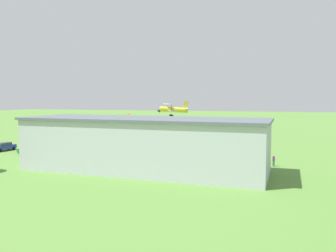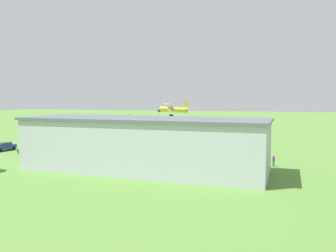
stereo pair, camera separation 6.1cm
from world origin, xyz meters
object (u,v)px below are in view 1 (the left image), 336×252
(person_at_fence_line, at_px, (274,161))
(car_green, at_px, (30,149))
(person_by_parked_cars, at_px, (89,146))
(hangar, at_px, (144,144))
(car_red, at_px, (71,148))
(biplane, at_px, (173,109))
(car_blue, at_px, (4,146))
(person_watching_takeoff, at_px, (62,151))
(person_crossing_taxiway, at_px, (258,155))
(windsock, at_px, (128,115))

(person_at_fence_line, bearing_deg, car_green, -0.64)
(person_by_parked_cars, bearing_deg, hangar, 138.50)
(car_red, bearing_deg, biplane, -132.42)
(car_blue, bearing_deg, person_at_fence_line, 178.50)
(car_red, bearing_deg, hangar, 148.74)
(hangar, distance_m, car_red, 22.76)
(person_watching_takeoff, distance_m, person_at_fence_line, 37.07)
(car_green, height_order, person_watching_takeoff, person_watching_takeoff)
(hangar, height_order, biplane, biplane)
(car_blue, height_order, person_at_fence_line, person_at_fence_line)
(person_crossing_taxiway, relative_size, windsock, 0.27)
(biplane, relative_size, person_crossing_taxiway, 4.71)
(hangar, bearing_deg, windsock, -64.59)
(car_red, height_order, person_at_fence_line, person_at_fence_line)
(biplane, height_order, windsock, biplane)
(windsock, bearing_deg, biplane, 135.02)
(hangar, xyz_separation_m, windsock, (22.67, -47.72, 1.62))
(biplane, xyz_separation_m, car_red, (15.59, 17.06, -7.15))
(windsock, bearing_deg, person_crossing_taxiway, 138.25)
(hangar, distance_m, biplane, 29.30)
(biplane, distance_m, windsock, 26.93)
(person_crossing_taxiway, height_order, windsock, windsock)
(car_blue, xyz_separation_m, person_crossing_taxiway, (-49.19, -3.50, -0.02))
(car_red, relative_size, person_by_parked_cars, 2.97)
(car_blue, bearing_deg, person_by_parked_cars, -160.28)
(person_watching_takeoff, bearing_deg, biplane, -126.30)
(car_blue, distance_m, person_crossing_taxiway, 49.32)
(person_at_fence_line, relative_size, windsock, 0.28)
(hangar, relative_size, person_watching_takeoff, 21.66)
(person_watching_takeoff, relative_size, person_by_parked_cars, 1.02)
(biplane, distance_m, car_green, 31.15)
(car_blue, bearing_deg, person_watching_takeoff, 172.45)
(biplane, distance_m, car_red, 24.19)
(person_by_parked_cars, bearing_deg, biplane, -137.01)
(car_green, bearing_deg, person_watching_takeoff, 172.16)
(person_at_fence_line, bearing_deg, windsock, -43.72)
(car_blue, distance_m, person_by_parked_cars, 16.80)
(car_green, relative_size, person_by_parked_cars, 2.92)
(person_at_fence_line, relative_size, person_by_parked_cars, 1.06)
(person_watching_takeoff, bearing_deg, hangar, 156.86)
(hangar, distance_m, person_by_parked_cars, 23.87)
(person_at_fence_line, height_order, person_crossing_taxiway, person_at_fence_line)
(person_crossing_taxiway, bearing_deg, windsock, -41.75)
(hangar, xyz_separation_m, car_red, (19.29, -11.71, -3.01))
(hangar, height_order, windsock, hangar)
(biplane, xyz_separation_m, car_blue, (29.84, 18.75, -7.16))
(car_green, distance_m, windsock, 39.06)
(person_at_fence_line, distance_m, person_by_parked_cars, 36.58)
(car_red, distance_m, car_green, 7.95)
(person_watching_takeoff, distance_m, person_crossing_taxiway, 34.97)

